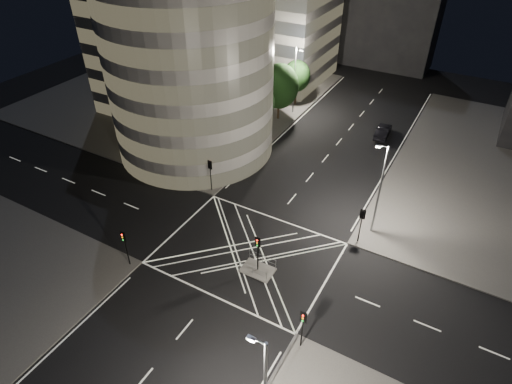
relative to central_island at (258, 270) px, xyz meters
The scene contains 22 objects.
ground 2.50m from the central_island, 143.13° to the left, with size 120.00×120.00×0.00m, color black.
sidewalk_far_left 42.11m from the central_island, 137.41° to the left, with size 42.00×42.00×0.15m, color #54514E.
central_island is the anchor object (origin of this frame).
office_tower_curved 32.93m from the central_island, 138.33° to the left, with size 30.00×29.00×27.20m.
office_block_rear 50.90m from the central_island, 118.89° to the left, with size 24.00×16.00×22.00m, color gray.
building_far_end 60.46m from the central_island, 95.76° to the left, with size 18.00×8.00×18.00m, color black.
tree_a 16.92m from the central_island, 139.97° to the left, with size 4.44×4.44×6.93m.
tree_b 21.18m from the central_island, 127.15° to the left, with size 3.96×3.96×6.71m.
tree_c 26.22m from the central_island, 119.05° to the left, with size 4.28×4.28×7.41m.
tree_d 31.54m from the central_island, 113.68° to the left, with size 5.70×5.70×8.35m.
tree_e 36.99m from the central_island, 109.92° to the left, with size 4.25×4.25×7.03m.
traffic_signal_fl 13.91m from the central_island, 142.46° to the left, with size 0.55×0.22×4.00m.
traffic_signal_nl 12.36m from the central_island, 153.86° to the right, with size 0.55×0.22×4.00m.
traffic_signal_fr 11.10m from the central_island, 50.67° to the left, with size 0.55×0.22×4.00m.
traffic_signal_nr 9.08m from the central_island, 37.93° to the right, with size 0.55×0.22×4.00m.
traffic_signal_island 2.84m from the central_island, ahead, with size 0.55×0.22×4.00m.
street_lamp_left_near 18.52m from the central_island, 130.27° to the left, with size 1.25×0.25×10.00m.
street_lamp_left_far 33.95m from the central_island, 109.95° to the left, with size 1.25×0.25×10.00m.
street_lamp_right_far 13.98m from the central_island, 54.70° to the left, with size 1.25×0.25×10.00m.
railing_island_south 1.10m from the central_island, 90.00° to the right, with size 2.80×0.06×1.10m, color slate.
railing_island_north 1.10m from the central_island, 90.00° to the left, with size 2.80×0.06×1.10m, color slate.
sedan 31.13m from the central_island, 84.94° to the left, with size 1.66×4.77×1.57m, color black.
Camera 1 is at (15.47, -25.61, 29.39)m, focal length 30.00 mm.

